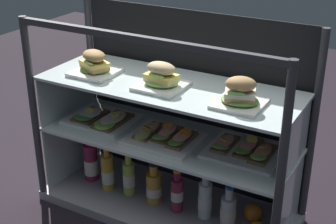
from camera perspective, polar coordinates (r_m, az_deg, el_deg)
name	(u,v)px	position (r m, az deg, el deg)	size (l,w,h in m)	color
ground_plane	(168,211)	(2.45, 0.00, -11.23)	(6.00, 6.00, 0.02)	black
case_base_deck	(168,205)	(2.43, 0.00, -10.60)	(1.20, 0.47, 0.04)	#A19CA5
case_frame	(182,105)	(2.29, 1.59, 0.85)	(1.20, 0.47, 0.91)	#333338
riser_lower_tier	(168,172)	(2.33, 0.00, -6.84)	(1.13, 0.41, 0.33)	silver
shelf_lower_glass	(168,139)	(2.24, 0.00, -3.11)	(1.15, 0.42, 0.01)	silver
riser_upper_tier	(168,113)	(2.19, 0.00, -0.15)	(1.13, 0.41, 0.24)	silver
shelf_upper_glass	(168,86)	(2.14, 0.00, 2.96)	(1.15, 0.42, 0.01)	silver
plated_roll_sandwich_mid_left	(94,65)	(2.26, -8.38, 5.32)	(0.19, 0.19, 0.11)	white
plated_roll_sandwich_far_right	(161,78)	(2.09, -0.78, 3.87)	(0.20, 0.20, 0.11)	white
plated_roll_sandwich_right_of_center	(240,95)	(1.93, 8.21, 1.96)	(0.19, 0.19, 0.12)	white
open_sandwich_tray_near_left_corner	(102,119)	(2.39, -7.48, -0.76)	(0.31, 0.27, 0.06)	white
open_sandwich_tray_mid_left	(165,137)	(2.20, -0.30, -2.85)	(0.31, 0.26, 0.06)	white
open_sandwich_tray_left_of_center	(245,150)	(2.13, 8.75, -4.30)	(0.31, 0.26, 0.06)	white
juice_bottle_front_right_end	(91,162)	(2.57, -8.79, -5.64)	(0.07, 0.07, 0.25)	#922349
juice_bottle_back_right	(108,173)	(2.48, -6.90, -6.88)	(0.06, 0.06, 0.22)	gold
juice_bottle_front_middle	(129,177)	(2.44, -4.48, -7.43)	(0.06, 0.06, 0.23)	#ADD24F
juice_bottle_front_left_end	(154,187)	(2.38, -1.62, -8.49)	(0.07, 0.07, 0.21)	gold
juice_bottle_front_second	(177,193)	(2.31, 1.04, -9.27)	(0.06, 0.06, 0.22)	maroon
juice_bottle_back_center	(205,199)	(2.28, 4.25, -9.90)	(0.06, 0.06, 0.22)	white
juice_bottle_back_left	(228,211)	(2.24, 6.88, -11.15)	(0.07, 0.07, 0.20)	silver
orange_fruit_beside_bottles	(253,212)	(2.31, 9.67, -11.22)	(0.08, 0.08, 0.08)	orange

